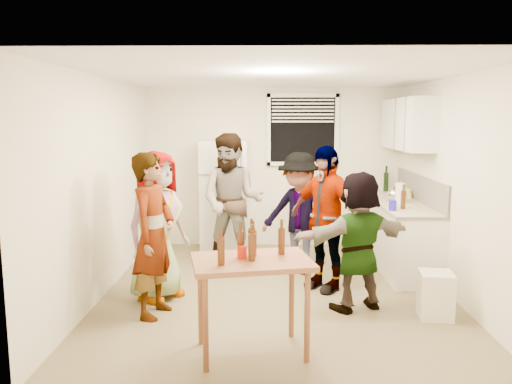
{
  "coord_description": "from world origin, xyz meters",
  "views": [
    {
      "loc": [
        -0.15,
        -5.63,
        2.02
      ],
      "look_at": [
        -0.25,
        0.3,
        1.15
      ],
      "focal_mm": 35.0,
      "sensor_mm": 36.0,
      "label": 1
    }
  ],
  "objects_px": {
    "beer_bottle_table": "(252,255)",
    "guest_stripe": "(156,314)",
    "refrigerator": "(225,196)",
    "guest_back_left": "(233,267)",
    "guest_grey": "(159,297)",
    "guest_back_right": "(298,272)",
    "beer_bottle_counter": "(403,209)",
    "serving_table": "(252,352)",
    "blue_cup": "(392,210)",
    "guest_black": "(324,288)",
    "guest_orange": "(356,308)",
    "wine_bottle": "(386,191)",
    "trash_bin": "(436,294)",
    "red_cup": "(242,258)",
    "kettle": "(394,201)"
  },
  "relations": [
    {
      "from": "blue_cup",
      "to": "beer_bottle_table",
      "type": "distance_m",
      "value": 2.51
    },
    {
      "from": "red_cup",
      "to": "guest_stripe",
      "type": "bearing_deg",
      "value": 138.93
    },
    {
      "from": "guest_back_right",
      "to": "guest_orange",
      "type": "relative_size",
      "value": 1.07
    },
    {
      "from": "refrigerator",
      "to": "red_cup",
      "type": "distance_m",
      "value": 3.41
    },
    {
      "from": "guest_stripe",
      "to": "guest_back_left",
      "type": "height_order",
      "value": "guest_back_left"
    },
    {
      "from": "guest_back_left",
      "to": "guest_back_right",
      "type": "height_order",
      "value": "guest_back_left"
    },
    {
      "from": "kettle",
      "to": "guest_stripe",
      "type": "xyz_separation_m",
      "value": [
        -2.93,
        -1.87,
        -0.9
      ]
    },
    {
      "from": "guest_back_left",
      "to": "guest_black",
      "type": "bearing_deg",
      "value": -27.77
    },
    {
      "from": "blue_cup",
      "to": "guest_back_right",
      "type": "relative_size",
      "value": 0.08
    },
    {
      "from": "refrigerator",
      "to": "guest_black",
      "type": "height_order",
      "value": "refrigerator"
    },
    {
      "from": "beer_bottle_counter",
      "to": "guest_stripe",
      "type": "xyz_separation_m",
      "value": [
        -2.88,
        -1.26,
        -0.9
      ]
    },
    {
      "from": "guest_back_left",
      "to": "guest_orange",
      "type": "xyz_separation_m",
      "value": [
        1.43,
        -1.49,
        0.0
      ]
    },
    {
      "from": "wine_bottle",
      "to": "trash_bin",
      "type": "bearing_deg",
      "value": -92.86
    },
    {
      "from": "red_cup",
      "to": "guest_back_right",
      "type": "distance_m",
      "value": 2.53
    },
    {
      "from": "refrigerator",
      "to": "beer_bottle_table",
      "type": "xyz_separation_m",
      "value": [
        0.49,
        -3.28,
        -0.01
      ]
    },
    {
      "from": "guest_stripe",
      "to": "guest_orange",
      "type": "relative_size",
      "value": 1.14
    },
    {
      "from": "serving_table",
      "to": "red_cup",
      "type": "xyz_separation_m",
      "value": [
        -0.08,
        0.02,
        0.84
      ]
    },
    {
      "from": "kettle",
      "to": "guest_stripe",
      "type": "height_order",
      "value": "kettle"
    },
    {
      "from": "serving_table",
      "to": "guest_black",
      "type": "distance_m",
      "value": 1.87
    },
    {
      "from": "refrigerator",
      "to": "guest_back_left",
      "type": "relative_size",
      "value": 0.93
    },
    {
      "from": "beer_bottle_counter",
      "to": "serving_table",
      "type": "height_order",
      "value": "beer_bottle_counter"
    },
    {
      "from": "refrigerator",
      "to": "red_cup",
      "type": "height_order",
      "value": "refrigerator"
    },
    {
      "from": "refrigerator",
      "to": "red_cup",
      "type": "bearing_deg",
      "value": -83.01
    },
    {
      "from": "trash_bin",
      "to": "kettle",
      "type": "bearing_deg",
      "value": 88.77
    },
    {
      "from": "blue_cup",
      "to": "trash_bin",
      "type": "height_order",
      "value": "blue_cup"
    },
    {
      "from": "guest_grey",
      "to": "guest_orange",
      "type": "distance_m",
      "value": 2.22
    },
    {
      "from": "guest_grey",
      "to": "guest_black",
      "type": "xyz_separation_m",
      "value": [
        1.92,
        0.34,
        0.0
      ]
    },
    {
      "from": "blue_cup",
      "to": "guest_black",
      "type": "height_order",
      "value": "blue_cup"
    },
    {
      "from": "trash_bin",
      "to": "beer_bottle_table",
      "type": "height_order",
      "value": "beer_bottle_table"
    },
    {
      "from": "guest_grey",
      "to": "guest_back_right",
      "type": "height_order",
      "value": "guest_back_right"
    },
    {
      "from": "guest_orange",
      "to": "red_cup",
      "type": "bearing_deg",
      "value": 17.6
    },
    {
      "from": "blue_cup",
      "to": "serving_table",
      "type": "bearing_deg",
      "value": -130.43
    },
    {
      "from": "guest_back_left",
      "to": "guest_orange",
      "type": "relative_size",
      "value": 1.23
    },
    {
      "from": "red_cup",
      "to": "guest_grey",
      "type": "height_order",
      "value": "red_cup"
    },
    {
      "from": "beer_bottle_counter",
      "to": "red_cup",
      "type": "xyz_separation_m",
      "value": [
        -1.94,
        -2.08,
        -0.06
      ]
    },
    {
      "from": "serving_table",
      "to": "guest_grey",
      "type": "distance_m",
      "value": 1.73
    },
    {
      "from": "wine_bottle",
      "to": "guest_back_left",
      "type": "distance_m",
      "value": 2.73
    },
    {
      "from": "serving_table",
      "to": "guest_black",
      "type": "bearing_deg",
      "value": 63.91
    },
    {
      "from": "refrigerator",
      "to": "blue_cup",
      "type": "xyz_separation_m",
      "value": [
        2.19,
        -1.42,
        0.05
      ]
    },
    {
      "from": "guest_orange",
      "to": "guest_black",
      "type": "bearing_deg",
      "value": -89.58
    },
    {
      "from": "guest_back_left",
      "to": "guest_orange",
      "type": "bearing_deg",
      "value": -37.33
    },
    {
      "from": "blue_cup",
      "to": "guest_black",
      "type": "xyz_separation_m",
      "value": [
        -0.87,
        -0.3,
        -0.9
      ]
    },
    {
      "from": "guest_back_left",
      "to": "beer_bottle_counter",
      "type": "bearing_deg",
      "value": -2.31
    },
    {
      "from": "serving_table",
      "to": "guest_orange",
      "type": "height_order",
      "value": "serving_table"
    },
    {
      "from": "guest_back_right",
      "to": "guest_black",
      "type": "height_order",
      "value": "guest_back_right"
    },
    {
      "from": "beer_bottle_counter",
      "to": "beer_bottle_table",
      "type": "relative_size",
      "value": 0.96
    },
    {
      "from": "beer_bottle_table",
      "to": "guest_stripe",
      "type": "relative_size",
      "value": 0.14
    },
    {
      "from": "refrigerator",
      "to": "kettle",
      "type": "relative_size",
      "value": 6.89
    },
    {
      "from": "wine_bottle",
      "to": "beer_bottle_table",
      "type": "height_order",
      "value": "wine_bottle"
    },
    {
      "from": "kettle",
      "to": "guest_back_right",
      "type": "xyz_separation_m",
      "value": [
        -1.34,
        -0.4,
        -0.9
      ]
    }
  ]
}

